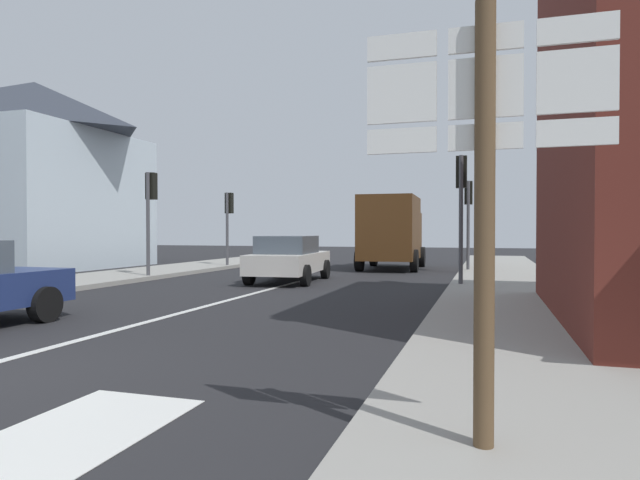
# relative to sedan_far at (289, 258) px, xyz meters

# --- Properties ---
(ground_plane) EXTENTS (80.00, 80.00, 0.00)m
(ground_plane) POSITION_rel_sedan_far_xyz_m (0.28, -1.85, -0.76)
(ground_plane) COLOR #232326
(sidewalk_right) EXTENTS (3.12, 44.00, 0.14)m
(sidewalk_right) POSITION_rel_sedan_far_xyz_m (6.61, -3.85, -0.69)
(sidewalk_right) COLOR gray
(sidewalk_right) RESTS_ON ground
(sidewalk_left) EXTENTS (3.12, 44.00, 0.14)m
(sidewalk_left) POSITION_rel_sedan_far_xyz_m (-6.05, -3.85, -0.69)
(sidewalk_left) COLOR gray
(sidewalk_left) RESTS_ON ground
(lane_centre_stripe) EXTENTS (0.16, 12.00, 0.01)m
(lane_centre_stripe) POSITION_rel_sedan_far_xyz_m (0.28, -5.85, -0.75)
(lane_centre_stripe) COLOR silver
(lane_centre_stripe) RESTS_ON ground
(lane_turn_arrow) EXTENTS (1.20, 2.20, 0.01)m
(lane_turn_arrow) POSITION_rel_sedan_far_xyz_m (2.90, -12.85, -0.75)
(lane_turn_arrow) COLOR silver
(lane_turn_arrow) RESTS_ON ground
(clapboard_house_left) EXTENTS (7.43, 9.32, 8.18)m
(clapboard_house_left) POSITION_rel_sedan_far_xyz_m (-13.02, 2.99, 3.38)
(clapboard_house_left) COLOR silver
(clapboard_house_left) RESTS_ON ground
(sedan_far) EXTENTS (2.20, 4.31, 1.47)m
(sedan_far) POSITION_rel_sedan_far_xyz_m (0.00, 0.00, 0.00)
(sedan_far) COLOR beige
(sedan_far) RESTS_ON ground
(delivery_truck) EXTENTS (2.61, 5.06, 3.05)m
(delivery_truck) POSITION_rel_sedan_far_xyz_m (2.17, 6.66, 0.89)
(delivery_truck) COLOR #4C2D14
(delivery_truck) RESTS_ON ground
(route_sign_post) EXTENTS (1.66, 0.14, 3.20)m
(route_sign_post) POSITION_rel_sedan_far_xyz_m (6.05, -12.43, 1.24)
(route_sign_post) COLOR brown
(route_sign_post) RESTS_ON ground
(traffic_light_near_left) EXTENTS (0.30, 0.49, 3.59)m
(traffic_light_near_left) POSITION_rel_sedan_far_xyz_m (-4.80, -0.47, 1.90)
(traffic_light_near_left) COLOR #47474C
(traffic_light_near_left) RESTS_ON ground
(traffic_light_far_left) EXTENTS (0.30, 0.49, 3.30)m
(traffic_light_far_left) POSITION_rel_sedan_far_xyz_m (-4.80, 5.33, 1.68)
(traffic_light_far_left) COLOR #47474C
(traffic_light_far_left) RESTS_ON ground
(traffic_light_far_right) EXTENTS (0.30, 0.49, 3.56)m
(traffic_light_far_right) POSITION_rel_sedan_far_xyz_m (5.35, 5.61, 1.88)
(traffic_light_far_right) COLOR #47474C
(traffic_light_far_right) RESTS_ON ground
(traffic_light_near_right) EXTENTS (0.30, 0.49, 3.75)m
(traffic_light_near_right) POSITION_rel_sedan_far_xyz_m (5.35, -0.39, 2.02)
(traffic_light_near_right) COLOR #47474C
(traffic_light_near_right) RESTS_ON ground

